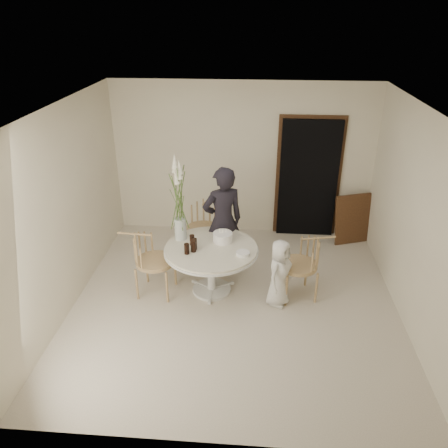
# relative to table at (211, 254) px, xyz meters

# --- Properties ---
(ground) EXTENTS (4.50, 4.50, 0.00)m
(ground) POSITION_rel_table_xyz_m (0.35, -0.25, -0.62)
(ground) COLOR beige
(ground) RESTS_ON ground
(room_shell) EXTENTS (4.50, 4.50, 4.50)m
(room_shell) POSITION_rel_table_xyz_m (0.35, -0.25, 1.00)
(room_shell) COLOR silver
(room_shell) RESTS_ON ground
(doorway) EXTENTS (1.00, 0.10, 2.10)m
(doorway) POSITION_rel_table_xyz_m (1.50, 1.94, 0.43)
(doorway) COLOR black
(doorway) RESTS_ON ground
(door_trim) EXTENTS (1.12, 0.03, 2.22)m
(door_trim) POSITION_rel_table_xyz_m (1.50, 1.98, 0.49)
(door_trim) COLOR brown
(door_trim) RESTS_ON ground
(table) EXTENTS (1.33, 1.33, 0.73)m
(table) POSITION_rel_table_xyz_m (0.00, 0.00, 0.00)
(table) COLOR silver
(table) RESTS_ON ground
(picture_frame) EXTENTS (0.68, 0.40, 0.87)m
(picture_frame) POSITION_rel_table_xyz_m (2.30, 1.70, -0.18)
(picture_frame) COLOR brown
(picture_frame) RESTS_ON ground
(chair_far) EXTENTS (0.67, 0.70, 1.00)m
(chair_far) POSITION_rel_table_xyz_m (-0.19, 1.02, 0.03)
(chair_far) COLOR tan
(chair_far) RESTS_ON ground
(chair_right) EXTENTS (0.63, 0.60, 0.94)m
(chair_right) POSITION_rel_table_xyz_m (1.35, 0.02, -0.01)
(chair_right) COLOR tan
(chair_right) RESTS_ON ground
(chair_left) EXTENTS (0.60, 0.56, 0.95)m
(chair_left) POSITION_rel_table_xyz_m (-0.93, -0.08, 0.00)
(chair_left) COLOR tan
(chair_left) RESTS_ON ground
(girl) EXTENTS (0.74, 0.64, 1.72)m
(girl) POSITION_rel_table_xyz_m (0.12, 0.56, 0.25)
(girl) COLOR black
(girl) RESTS_ON ground
(boy) EXTENTS (0.50, 0.57, 0.99)m
(boy) POSITION_rel_table_xyz_m (0.96, -0.22, -0.12)
(boy) COLOR silver
(boy) RESTS_ON ground
(birthday_cake) EXTENTS (0.28, 0.28, 0.18)m
(birthday_cake) POSITION_rel_table_xyz_m (0.15, 0.19, 0.18)
(birthday_cake) COLOR white
(birthday_cake) RESTS_ON table
(cola_tumbler_a) EXTENTS (0.07, 0.07, 0.15)m
(cola_tumbler_a) POSITION_rel_table_xyz_m (-0.31, -0.20, 0.19)
(cola_tumbler_a) COLOR black
(cola_tumbler_a) RESTS_ON table
(cola_tumbler_b) EXTENTS (0.09, 0.09, 0.16)m
(cola_tumbler_b) POSITION_rel_table_xyz_m (-0.23, -0.13, 0.19)
(cola_tumbler_b) COLOR black
(cola_tumbler_b) RESTS_ON table
(cola_tumbler_c) EXTENTS (0.10, 0.10, 0.16)m
(cola_tumbler_c) POSITION_rel_table_xyz_m (-0.23, -0.06, 0.19)
(cola_tumbler_c) COLOR black
(cola_tumbler_c) RESTS_ON table
(cola_tumbler_d) EXTENTS (0.07, 0.07, 0.15)m
(cola_tumbler_d) POSITION_rel_table_xyz_m (-0.27, 0.05, 0.19)
(cola_tumbler_d) COLOR black
(cola_tumbler_d) RESTS_ON table
(plate_stack) EXTENTS (0.25, 0.25, 0.05)m
(plate_stack) POSITION_rel_table_xyz_m (0.45, -0.17, 0.14)
(plate_stack) COLOR white
(plate_stack) RESTS_ON table
(flower_vase) EXTENTS (0.17, 0.17, 1.28)m
(flower_vase) POSITION_rel_table_xyz_m (-0.47, 0.22, 0.72)
(flower_vase) COLOR silver
(flower_vase) RESTS_ON table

